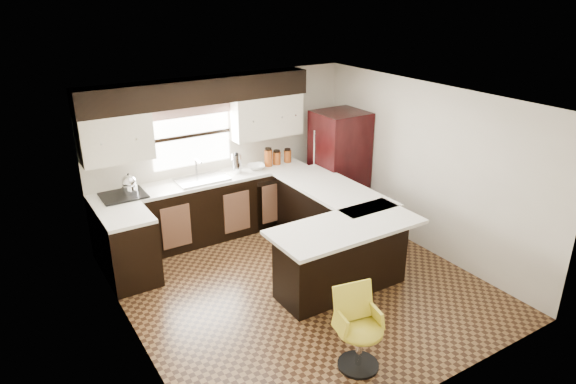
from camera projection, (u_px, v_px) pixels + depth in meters
floor at (301, 285)px, 6.64m from camera, size 4.40×4.40×0.00m
ceiling at (303, 101)px, 5.74m from camera, size 4.40×4.40×0.00m
wall_back at (223, 152)px, 7.92m from camera, size 4.40×0.00×4.40m
wall_front at (441, 283)px, 4.46m from camera, size 4.40×0.00×4.40m
wall_left at (127, 243)px, 5.16m from camera, size 0.00×4.40×4.40m
wall_right at (426, 169)px, 7.22m from camera, size 0.00×4.40×4.40m
base_cab_back at (207, 210)px, 7.74m from camera, size 3.30×0.60×0.90m
base_cab_left at (130, 250)px, 6.57m from camera, size 0.60×0.70×0.90m
counter_back at (205, 181)px, 7.56m from camera, size 3.30×0.60×0.04m
counter_left at (126, 217)px, 6.39m from camera, size 0.60×0.70×0.04m
soffit at (199, 91)px, 7.20m from camera, size 3.40×0.35×0.36m
upper_cab_left at (116, 138)px, 6.79m from camera, size 0.94×0.35×0.64m
upper_cab_right at (266, 116)px, 7.92m from camera, size 1.14×0.35×0.64m
window_pane at (191, 136)px, 7.52m from camera, size 1.20×0.02×0.90m
valance at (191, 110)px, 7.34m from camera, size 1.30×0.06×0.18m
sink at (202, 179)px, 7.51m from camera, size 0.75×0.45×0.03m
dishwasher at (273, 203)px, 8.02m from camera, size 0.58×0.03×0.78m
cooktop at (123, 195)px, 6.94m from camera, size 0.58×0.50×0.02m
peninsula_long at (329, 220)px, 7.40m from camera, size 0.60×1.95×0.90m
peninsula_return at (341, 258)px, 6.38m from camera, size 1.65×0.60×0.90m
counter_pen_long at (333, 189)px, 7.25m from camera, size 0.84×1.95×0.04m
counter_pen_return at (346, 227)px, 6.12m from camera, size 1.89×0.84×0.04m
refrigerator at (339, 166)px, 8.29m from camera, size 0.76×0.73×1.77m
bar_chair at (360, 331)px, 5.07m from camera, size 0.54×0.54×0.86m
kettle at (129, 183)px, 6.93m from camera, size 0.21×0.21×0.28m
percolator at (237, 164)px, 7.76m from camera, size 0.15×0.15×0.29m
mixing_bowl at (256, 167)px, 7.97m from camera, size 0.34×0.34×0.07m
canister_large at (268, 158)px, 8.06m from camera, size 0.13×0.13×0.26m
canister_med at (277, 158)px, 8.15m from camera, size 0.13×0.13×0.20m
canister_small at (288, 156)px, 8.25m from camera, size 0.12×0.12×0.20m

